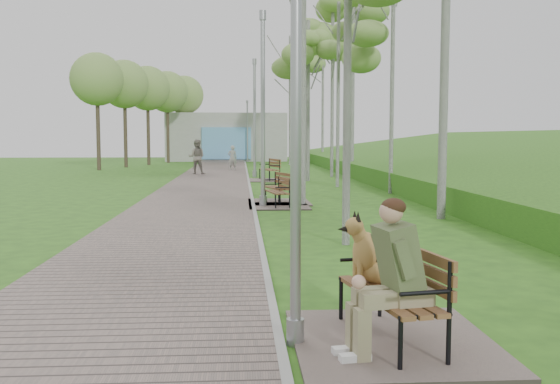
{
  "coord_description": "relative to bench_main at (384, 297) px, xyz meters",
  "views": [
    {
      "loc": [
        -0.37,
        -2.69,
        2.03
      ],
      "look_at": [
        0.23,
        6.72,
        1.2
      ],
      "focal_mm": 40.0,
      "sensor_mm": 36.0,
      "label": 1
    }
  ],
  "objects": [
    {
      "name": "kerb",
      "position": [
        -1.02,
        18.33,
        -0.46
      ],
      "size": [
        0.1,
        67.0,
        0.05
      ],
      "primitive_type": "cube",
      "color": "#999993",
      "rests_on": "ground"
    },
    {
      "name": "birch_far_b",
      "position": [
        1.7,
        22.63,
        5.46
      ],
      "size": [
        2.49,
        2.49,
        7.57
      ],
      "color": "silver",
      "rests_on": "ground"
    },
    {
      "name": "bench_main",
      "position": [
        0.0,
        0.0,
        0.0
      ],
      "size": [
        1.96,
        2.17,
        1.71
      ],
      "color": "#6B5D57",
      "rests_on": "ground"
    },
    {
      "name": "walkway",
      "position": [
        -2.77,
        18.33,
        -0.46
      ],
      "size": [
        3.5,
        67.0,
        0.04
      ],
      "primitive_type": "cube",
      "color": "#6B5D57",
      "rests_on": "ground"
    },
    {
      "name": "birch_far_c",
      "position": [
        3.25,
        25.56,
        6.83
      ],
      "size": [
        2.53,
        2.53,
        9.31
      ],
      "color": "silver",
      "rests_on": "ground"
    },
    {
      "name": "birch_distant_b",
      "position": [
        4.95,
        42.08,
        8.16
      ],
      "size": [
        2.92,
        2.92,
        11.0
      ],
      "color": "silver",
      "rests_on": "ground"
    },
    {
      "name": "bench_far",
      "position": [
        -0.04,
        23.02,
        -0.25
      ],
      "size": [
        2.05,
        2.27,
        1.26
      ],
      "color": "#6B5D57",
      "rests_on": "ground"
    },
    {
      "name": "lamp_post_far",
      "position": [
        -0.81,
        44.8,
        1.84
      ],
      "size": [
        0.19,
        0.19,
        4.96
      ],
      "color": "gray",
      "rests_on": "ground"
    },
    {
      "name": "lamp_post_near",
      "position": [
        -0.86,
        0.06,
        1.64
      ],
      "size": [
        0.18,
        0.18,
        4.53
      ],
      "color": "gray",
      "rests_on": "ground"
    },
    {
      "name": "bench_third",
      "position": [
        -0.25,
        13.18,
        -0.27
      ],
      "size": [
        1.87,
        2.08,
        1.15
      ],
      "color": "#6B5D57",
      "rests_on": "ground"
    },
    {
      "name": "lamp_post_third",
      "position": [
        -0.66,
        25.55,
        2.28
      ],
      "size": [
        0.23,
        0.23,
        5.9
      ],
      "color": "gray",
      "rests_on": "ground"
    },
    {
      "name": "bench_second",
      "position": [
        -0.32,
        12.1,
        -0.29
      ],
      "size": [
        1.73,
        1.92,
        1.06
      ],
      "color": "#6B5D57",
      "rests_on": "ground"
    },
    {
      "name": "pedestrian_near",
      "position": [
        -1.87,
        32.29,
        0.27
      ],
      "size": [
        0.58,
        0.41,
        1.51
      ],
      "primitive_type": "imported",
      "rotation": [
        0.0,
        0.0,
        3.23
      ],
      "color": "beige",
      "rests_on": "ground"
    },
    {
      "name": "birch_mid_c",
      "position": [
        2.53,
        19.1,
        5.52
      ],
      "size": [
        2.35,
        2.35,
        7.64
      ],
      "color": "silver",
      "rests_on": "ground"
    },
    {
      "name": "lamp_post_second",
      "position": [
        -0.74,
        12.14,
        2.13
      ],
      "size": [
        0.22,
        0.22,
        5.6
      ],
      "color": "gray",
      "rests_on": "ground"
    },
    {
      "name": "building_north",
      "position": [
        -2.52,
        47.8,
        1.51
      ],
      "size": [
        10.0,
        5.2,
        4.0
      ],
      "color": "#9E9E99",
      "rests_on": "ground"
    },
    {
      "name": "birch_distant_a",
      "position": [
        2.21,
        39.18,
        7.03
      ],
      "size": [
        2.66,
        2.66,
        9.57
      ],
      "color": "silver",
      "rests_on": "ground"
    },
    {
      "name": "pedestrian_far",
      "position": [
        -3.74,
        27.94,
        0.46
      ],
      "size": [
        0.97,
        0.79,
        1.89
      ],
      "primitive_type": "imported",
      "rotation": [
        0.0,
        0.0,
        3.06
      ],
      "color": "gray",
      "rests_on": "ground"
    },
    {
      "name": "birch_far_a",
      "position": [
        4.29,
        25.65,
        6.76
      ],
      "size": [
        2.95,
        2.95,
        9.22
      ],
      "color": "silver",
      "rests_on": "ground"
    }
  ]
}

